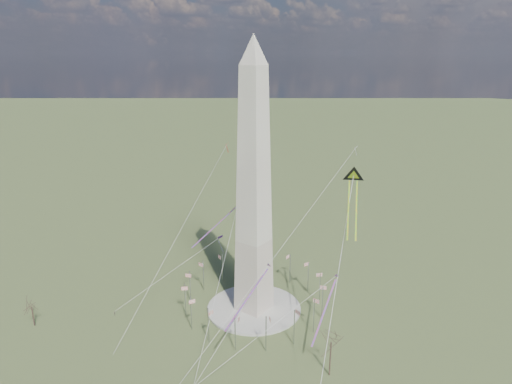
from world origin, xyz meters
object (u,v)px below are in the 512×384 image
Objects in this scene: tree_near at (331,340)px; person_west at (115,313)px; kite_delta_black at (353,179)px; washington_monument at (254,190)px.

person_west is at bearing -167.75° from tree_near.
kite_delta_black is at bearing 105.37° from tree_near.
tree_near is at bearing 80.13° from kite_delta_black.
person_west is (-39.95, -34.29, -47.14)m from washington_monument.
tree_near is at bearing -139.47° from person_west.
washington_monument is 36.13m from kite_delta_black.
washington_monument is 70.67m from person_west.
person_west is 0.08× the size of kite_delta_black.
kite_delta_black reaches higher than person_west.
person_west is 101.41m from kite_delta_black.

